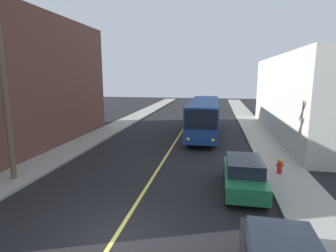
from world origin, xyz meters
TOP-DOWN VIEW (x-y plane):
  - ground_plane at (0.00, 0.00)m, footprint 120.00×120.00m
  - sidewalk_left at (-7.25, 10.00)m, footprint 2.50×90.00m
  - sidewalk_right at (7.25, 10.00)m, footprint 2.50×90.00m
  - lane_stripe_center at (0.00, 15.00)m, footprint 0.16×60.00m
  - city_bus at (2.20, 17.21)m, footprint 2.62×12.17m
  - parked_car_green at (4.68, 4.69)m, footprint 1.86×4.42m
  - utility_pole_near at (-7.10, 3.89)m, footprint 2.40×0.28m
  - fire_hydrant at (6.85, 7.14)m, footprint 0.44×0.26m

SIDE VIEW (x-z plane):
  - ground_plane at x=0.00m, z-range 0.00..0.00m
  - lane_stripe_center at x=0.00m, z-range 0.00..0.01m
  - sidewalk_left at x=-7.25m, z-range 0.00..0.15m
  - sidewalk_right at x=7.25m, z-range 0.00..0.15m
  - fire_hydrant at x=6.85m, z-range 0.16..1.00m
  - parked_car_green at x=4.68m, z-range 0.03..1.65m
  - city_bus at x=2.20m, z-range 0.22..3.42m
  - utility_pole_near at x=-7.10m, z-range 0.67..11.80m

